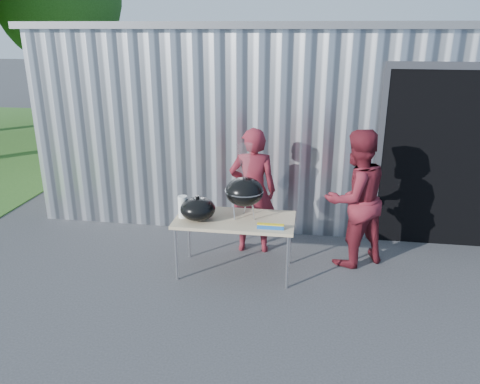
% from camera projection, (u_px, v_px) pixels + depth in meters
% --- Properties ---
extents(ground, '(80.00, 80.00, 0.00)m').
position_uv_depth(ground, '(214.00, 286.00, 5.78)').
color(ground, '#363638').
extents(building, '(8.20, 6.20, 3.10)m').
position_uv_depth(building, '(303.00, 105.00, 9.42)').
color(building, silver).
rests_on(building, ground).
extents(folding_table, '(1.50, 0.75, 0.75)m').
position_uv_depth(folding_table, '(235.00, 221.00, 5.89)').
color(folding_table, tan).
rests_on(folding_table, ground).
extents(kettle_grill, '(0.49, 0.49, 0.95)m').
position_uv_depth(kettle_grill, '(244.00, 186.00, 5.78)').
color(kettle_grill, black).
rests_on(kettle_grill, folding_table).
extents(grill_lid, '(0.44, 0.44, 0.32)m').
position_uv_depth(grill_lid, '(198.00, 209.00, 5.80)').
color(grill_lid, black).
rests_on(grill_lid, folding_table).
extents(paper_towels, '(0.12, 0.12, 0.28)m').
position_uv_depth(paper_towels, '(183.00, 207.00, 5.88)').
color(paper_towels, white).
rests_on(paper_towels, folding_table).
extents(white_tub, '(0.20, 0.15, 0.10)m').
position_uv_depth(white_tub, '(196.00, 207.00, 6.11)').
color(white_tub, white).
rests_on(white_tub, folding_table).
extents(foil_box, '(0.32, 0.05, 0.06)m').
position_uv_depth(foil_box, '(270.00, 226.00, 5.57)').
color(foil_box, '#1954A6').
rests_on(foil_box, folding_table).
extents(person_cook, '(0.69, 0.48, 1.78)m').
position_uv_depth(person_cook, '(253.00, 191.00, 6.44)').
color(person_cook, maroon).
rests_on(person_cook, ground).
extents(person_bystander, '(1.12, 1.06, 1.83)m').
position_uv_depth(person_bystander, '(355.00, 199.00, 6.08)').
color(person_bystander, maroon).
rests_on(person_bystander, ground).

